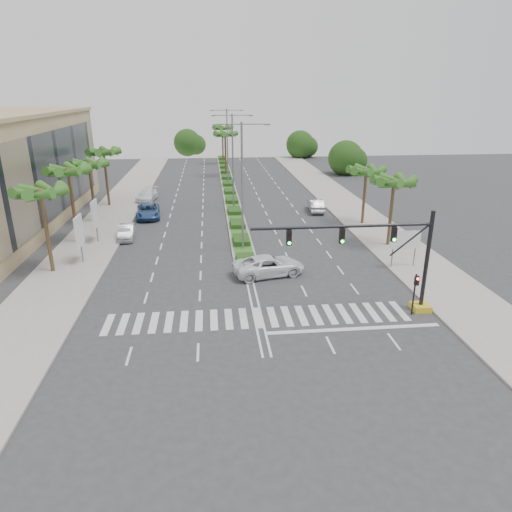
{
  "coord_description": "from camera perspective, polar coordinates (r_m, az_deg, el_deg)",
  "views": [
    {
      "loc": [
        -2.96,
        -27.61,
        14.52
      ],
      "look_at": [
        0.27,
        4.07,
        3.0
      ],
      "focal_mm": 32.0,
      "sensor_mm": 36.0,
      "label": 1
    }
  ],
  "objects": [
    {
      "name": "streetlight_near",
      "position": [
        42.42,
        -1.75,
        9.41
      ],
      "size": [
        5.1,
        0.25,
        12.0
      ],
      "color": "slate",
      "rests_on": "ground"
    },
    {
      "name": "car_parked_d",
      "position": [
        66.28,
        -13.47,
        7.4
      ],
      "size": [
        2.92,
        5.78,
        1.61
      ],
      "primitive_type": "imported",
      "rotation": [
        0.0,
        0.0,
        -0.12
      ],
      "color": "white",
      "rests_on": "ground"
    },
    {
      "name": "ground",
      "position": [
        31.33,
        0.26,
        -7.72
      ],
      "size": [
        160.0,
        160.0,
        0.0
      ],
      "primitive_type": "plane",
      "color": "#333335",
      "rests_on": "ground"
    },
    {
      "name": "car_right",
      "position": [
        59.1,
        7.5,
        6.3
      ],
      "size": [
        2.16,
        5.03,
        1.61
      ],
      "primitive_type": "imported",
      "rotation": [
        0.0,
        0.0,
        3.05
      ],
      "color": "#A6A6AA",
      "rests_on": "ground"
    },
    {
      "name": "palm_left_near",
      "position": [
        40.73,
        -25.31,
        6.91
      ],
      "size": [
        4.57,
        4.68,
        7.55
      ],
      "color": "brown",
      "rests_on": "ground"
    },
    {
      "name": "billboard_far",
      "position": [
        48.44,
        -19.49,
        4.94
      ],
      "size": [
        0.18,
        2.1,
        4.35
      ],
      "color": "slate",
      "rests_on": "ground"
    },
    {
      "name": "car_parked_c",
      "position": [
        57.2,
        -13.33,
        5.48
      ],
      "size": [
        3.27,
        6.08,
        1.62
      ],
      "primitive_type": "imported",
      "rotation": [
        0.0,
        0.0,
        0.1
      ],
      "color": "#2C4E88",
      "rests_on": "ground"
    },
    {
      "name": "direction_sign",
      "position": [
        41.03,
        18.13,
        1.77
      ],
      "size": [
        2.7,
        0.11,
        3.4
      ],
      "color": "slate",
      "rests_on": "ground"
    },
    {
      "name": "building",
      "position": [
        58.97,
        -29.15,
        9.11
      ],
      "size": [
        12.0,
        36.0,
        12.0
      ],
      "primitive_type": "cube",
      "color": "tan",
      "rests_on": "ground"
    },
    {
      "name": "footpath_left",
      "position": [
        51.23,
        -19.4,
        2.36
      ],
      "size": [
        6.0,
        120.0,
        0.15
      ],
      "primitive_type": "cube",
      "color": "gray",
      "rests_on": "ground"
    },
    {
      "name": "palm_right_far",
      "position": [
        53.29,
        13.6,
        10.05
      ],
      "size": [
        4.57,
        4.68,
        6.75
      ],
      "color": "brown",
      "rests_on": "ground"
    },
    {
      "name": "palm_median_a",
      "position": [
        82.99,
        -3.88,
        14.77
      ],
      "size": [
        4.57,
        4.68,
        8.05
      ],
      "color": "brown",
      "rests_on": "ground"
    },
    {
      "name": "streetlight_mid",
      "position": [
        58.2,
        -2.92,
        12.25
      ],
      "size": [
        5.1,
        0.25,
        12.0
      ],
      "color": "slate",
      "rests_on": "ground"
    },
    {
      "name": "palm_left_end",
      "position": [
        63.54,
        -18.5,
        11.99
      ],
      "size": [
        4.57,
        4.68,
        7.75
      ],
      "color": "brown",
      "rests_on": "ground"
    },
    {
      "name": "car_parked_b",
      "position": [
        49.68,
        -15.85,
        2.99
      ],
      "size": [
        1.78,
        4.43,
        1.43
      ],
      "primitive_type": "imported",
      "rotation": [
        0.0,
        0.0,
        0.06
      ],
      "color": "#B2B2B7",
      "rests_on": "ground"
    },
    {
      "name": "car_crossing",
      "position": [
        38.06,
        1.61,
        -1.19
      ],
      "size": [
        6.46,
        4.01,
        1.67
      ],
      "primitive_type": "imported",
      "rotation": [
        0.0,
        0.0,
        1.79
      ],
      "color": "white",
      "rests_on": "ground"
    },
    {
      "name": "palm_left_mid",
      "position": [
        48.15,
        -22.4,
        9.53
      ],
      "size": [
        4.57,
        4.68,
        7.95
      ],
      "color": "brown",
      "rests_on": "ground"
    },
    {
      "name": "signal_gantry",
      "position": [
        32.15,
        16.94,
        -1.13
      ],
      "size": [
        12.6,
        1.2,
        7.2
      ],
      "color": "gold",
      "rests_on": "ground"
    },
    {
      "name": "streetlight_far",
      "position": [
        74.07,
        -3.6,
        13.88
      ],
      "size": [
        5.1,
        0.25,
        12.0
      ],
      "color": "slate",
      "rests_on": "ground"
    },
    {
      "name": "pedestrian_signal",
      "position": [
        32.63,
        19.29,
        -3.78
      ],
      "size": [
        0.28,
        0.36,
        3.0
      ],
      "color": "black",
      "rests_on": "ground"
    },
    {
      "name": "footpath_right",
      "position": [
        52.96,
        14.5,
        3.42
      ],
      "size": [
        6.0,
        120.0,
        0.15
      ],
      "primitive_type": "cube",
      "color": "gray",
      "rests_on": "ground"
    },
    {
      "name": "palm_left_far",
      "position": [
        55.87,
        -20.13,
        10.45
      ],
      "size": [
        4.57,
        4.68,
        7.35
      ],
      "color": "brown",
      "rests_on": "ground"
    },
    {
      "name": "median_grass",
      "position": [
        74.06,
        -3.46,
        8.72
      ],
      "size": [
        1.8,
        75.0,
        0.04
      ],
      "primitive_type": "cube",
      "color": "#335B1F",
      "rests_on": "median"
    },
    {
      "name": "billboard_near",
      "position": [
        42.84,
        -21.24,
        2.86
      ],
      "size": [
        0.18,
        2.1,
        4.35
      ],
      "color": "slate",
      "rests_on": "ground"
    },
    {
      "name": "palm_median_b",
      "position": [
        97.93,
        -4.22,
        15.53
      ],
      "size": [
        4.57,
        4.68,
        8.05
      ],
      "color": "brown",
      "rests_on": "ground"
    },
    {
      "name": "palm_right_near",
      "position": [
        45.88,
        16.85,
        8.61
      ],
      "size": [
        4.57,
        4.68,
        7.05
      ],
      "color": "brown",
      "rests_on": "ground"
    },
    {
      "name": "median",
      "position": [
        74.08,
        -3.46,
        8.63
      ],
      "size": [
        2.2,
        75.0,
        0.2
      ],
      "primitive_type": "cube",
      "color": "gray",
      "rests_on": "ground"
    },
    {
      "name": "car_parked_a",
      "position": [
        49.2,
        -15.94,
        2.76
      ],
      "size": [
        1.8,
        4.01,
        1.34
      ],
      "primitive_type": "imported",
      "rotation": [
        0.0,
        0.0,
        0.06
      ],
      "color": "silver",
      "rests_on": "ground"
    }
  ]
}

